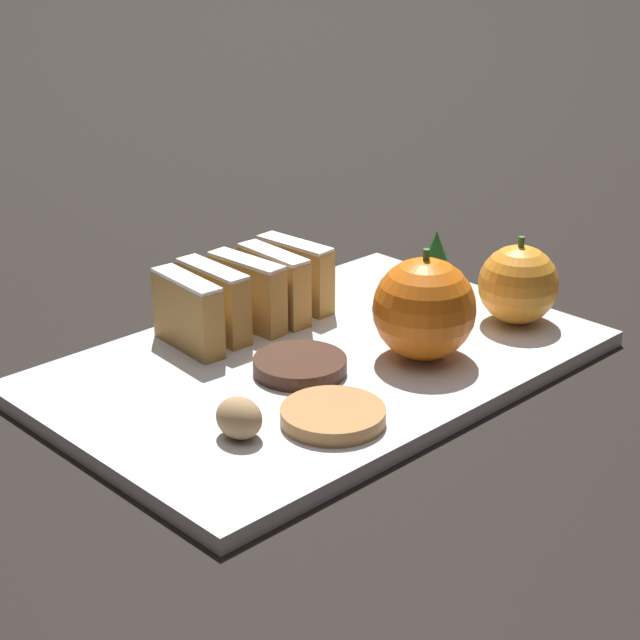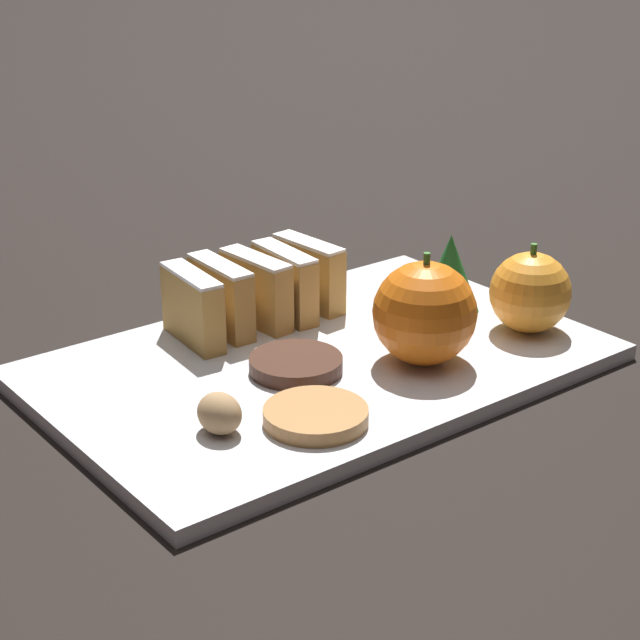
% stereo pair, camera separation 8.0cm
% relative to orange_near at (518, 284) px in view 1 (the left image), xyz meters
% --- Properties ---
extents(ground_plane, '(6.00, 6.00, 0.00)m').
position_rel_orange_near_xyz_m(ground_plane, '(-0.06, -0.16, -0.04)').
color(ground_plane, black).
extents(serving_platter, '(0.27, 0.41, 0.01)m').
position_rel_orange_near_xyz_m(serving_platter, '(-0.06, -0.16, -0.04)').
color(serving_platter, silver).
rests_on(serving_platter, ground_plane).
extents(stollen_slice_front, '(0.07, 0.03, 0.06)m').
position_rel_orange_near_xyz_m(stollen_slice_front, '(-0.14, -0.22, -0.00)').
color(stollen_slice_front, '#B28442').
rests_on(stollen_slice_front, serving_platter).
extents(stollen_slice_second, '(0.07, 0.02, 0.06)m').
position_rel_orange_near_xyz_m(stollen_slice_second, '(-0.15, -0.19, -0.00)').
color(stollen_slice_second, '#B28442').
rests_on(stollen_slice_second, serving_platter).
extents(stollen_slice_third, '(0.07, 0.02, 0.06)m').
position_rel_orange_near_xyz_m(stollen_slice_third, '(-0.15, -0.16, -0.00)').
color(stollen_slice_third, '#B28442').
rests_on(stollen_slice_third, serving_platter).
extents(stollen_slice_fourth, '(0.07, 0.02, 0.06)m').
position_rel_orange_near_xyz_m(stollen_slice_fourth, '(-0.14, -0.13, -0.00)').
color(stollen_slice_fourth, '#B28442').
rests_on(stollen_slice_fourth, serving_platter).
extents(stollen_slice_fifth, '(0.07, 0.02, 0.06)m').
position_rel_orange_near_xyz_m(stollen_slice_fifth, '(-0.15, -0.11, -0.00)').
color(stollen_slice_fifth, '#B28442').
rests_on(stollen_slice_fifth, serving_platter).
extents(orange_near, '(0.06, 0.06, 0.07)m').
position_rel_orange_near_xyz_m(orange_near, '(0.00, 0.00, 0.00)').
color(orange_near, orange).
rests_on(orange_near, serving_platter).
extents(orange_far, '(0.08, 0.08, 0.09)m').
position_rel_orange_near_xyz_m(orange_far, '(-0.01, -0.11, 0.01)').
color(orange_far, orange).
rests_on(orange_far, serving_platter).
extents(walnut, '(0.03, 0.03, 0.03)m').
position_rel_orange_near_xyz_m(walnut, '(-0.01, -0.29, -0.02)').
color(walnut, '#9E7A51').
rests_on(walnut, serving_platter).
extents(chocolate_cookie, '(0.07, 0.07, 0.01)m').
position_rel_orange_near_xyz_m(chocolate_cookie, '(-0.05, -0.19, -0.03)').
color(chocolate_cookie, '#381E14').
rests_on(chocolate_cookie, serving_platter).
extents(gingerbread_cookie, '(0.07, 0.07, 0.01)m').
position_rel_orange_near_xyz_m(gingerbread_cookie, '(0.02, -0.23, -0.03)').
color(gingerbread_cookie, '#A3703D').
rests_on(gingerbread_cookie, serving_platter).
extents(evergreen_sprig, '(0.05, 0.05, 0.07)m').
position_rel_orange_near_xyz_m(evergreen_sprig, '(-0.07, -0.02, 0.00)').
color(evergreen_sprig, '#195623').
rests_on(evergreen_sprig, serving_platter).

